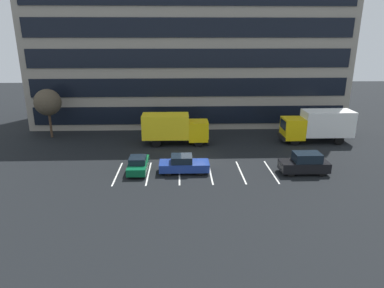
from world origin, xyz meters
TOP-DOWN VIEW (x-y plane):
  - ground_plane at (0.00, 0.00)m, footprint 120.00×120.00m
  - office_building at (0.00, 17.95)m, footprint 41.82×12.14m
  - lot_markings at (-0.00, -2.73)m, footprint 14.14×5.40m
  - box_truck_yellow_all at (-2.00, 5.84)m, footprint 7.54×2.50m
  - box_truck_yellow at (14.58, 6.05)m, footprint 8.05×2.66m
  - suv_black at (9.85, -3.18)m, footprint 4.28×1.81m
  - sedan_forest at (-5.17, -2.18)m, footprint 1.68×4.01m
  - sedan_navy at (-1.02, -2.57)m, footprint 4.49×1.88m
  - bare_tree at (-17.00, 9.11)m, footprint 3.14×3.14m

SIDE VIEW (x-z plane):
  - ground_plane at x=0.00m, z-range 0.00..0.00m
  - lot_markings at x=0.00m, z-range 0.00..0.01m
  - sedan_forest at x=-5.17m, z-range -0.04..1.40m
  - sedan_navy at x=-1.02m, z-range -0.04..1.56m
  - suv_black at x=9.85m, z-range -0.03..1.90m
  - box_truck_yellow_all at x=-2.00m, z-range 0.22..3.71m
  - box_truck_yellow at x=14.58m, z-range 0.23..3.97m
  - bare_tree at x=-17.00m, z-range 1.35..7.25m
  - office_building at x=0.00m, z-range 0.00..21.60m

